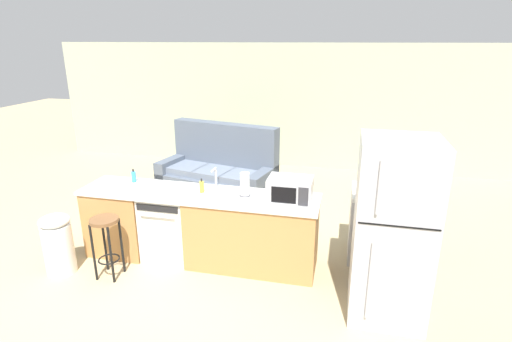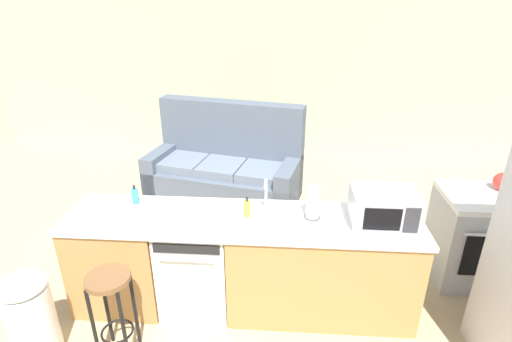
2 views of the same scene
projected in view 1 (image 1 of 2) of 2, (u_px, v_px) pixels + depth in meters
ground_plane at (190, 257)px, 5.13m from camera, size 24.00×24.00×0.00m
wall_back at (274, 106)px, 8.54m from camera, size 10.00×0.06×2.60m
kitchen_counter at (206, 229)px, 4.95m from camera, size 2.94×0.66×0.90m
dishwasher at (170, 225)px, 5.05m from camera, size 0.58×0.61×0.84m
stove_range at (381, 225)px, 4.99m from camera, size 0.76×0.68×0.90m
refrigerator at (392, 231)px, 3.83m from camera, size 0.72×0.73×1.83m
microwave at (290, 190)px, 4.53m from camera, size 0.50×0.37×0.28m
sink_faucet at (216, 181)px, 4.84m from camera, size 0.07×0.18×0.30m
paper_towel_roll at (245, 185)px, 4.69m from camera, size 0.14×0.14×0.28m
soap_bottle at (202, 187)px, 4.81m from camera, size 0.06×0.06×0.18m
dish_soap_bottle at (134, 177)px, 5.16m from camera, size 0.06×0.06×0.18m
kettle at (398, 183)px, 4.91m from camera, size 0.21×0.17×0.19m
bar_stool at (106, 235)px, 4.56m from camera, size 0.32×0.32×0.74m
trash_bin at (58, 243)px, 4.70m from camera, size 0.35×0.35×0.74m
couch at (220, 174)px, 7.05m from camera, size 2.15×1.32×1.27m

